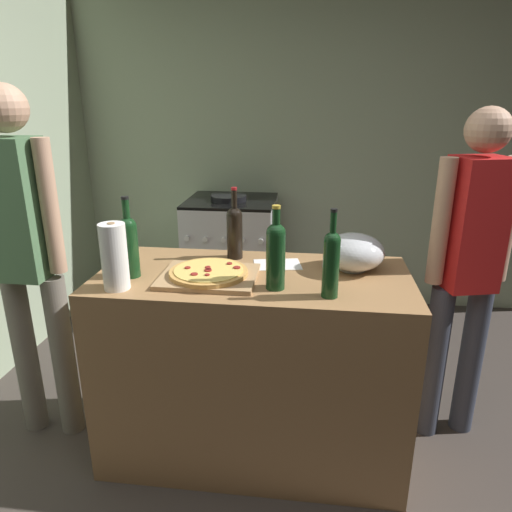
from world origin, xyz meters
name	(u,v)px	position (x,y,z in m)	size (l,w,h in m)	color
ground_plane	(284,385)	(0.00, 1.27, -0.01)	(4.03, 3.15, 0.02)	#3F3833
kitchen_wall_rear	(299,141)	(0.00, 2.60, 1.30)	(4.03, 0.10, 2.60)	#99A889
counter	(253,365)	(-0.12, 0.74, 0.45)	(1.35, 0.64, 0.90)	#9E7247
cutting_board	(209,277)	(-0.29, 0.67, 0.91)	(0.40, 0.32, 0.02)	tan
pizza	(209,272)	(-0.29, 0.67, 0.93)	(0.33, 0.33, 0.03)	tan
mixing_bowl	(354,252)	(0.31, 0.85, 0.98)	(0.27, 0.27, 0.16)	#B2B2B7
paper_towel_roll	(114,257)	(-0.63, 0.52, 1.03)	(0.10, 0.10, 0.27)	white
wine_bottle_dark	(235,230)	(-0.23, 0.95, 1.04)	(0.07, 0.07, 0.34)	black
wine_bottle_green	(129,243)	(-0.63, 0.66, 1.05)	(0.08, 0.08, 0.35)	#143819
wine_bottle_amber	(276,253)	(-0.01, 0.60, 1.05)	(0.08, 0.08, 0.34)	#143819
wine_bottle_clear	(331,261)	(0.21, 0.54, 1.04)	(0.06, 0.06, 0.34)	#143819
recipe_sheet	(277,265)	(-0.02, 0.87, 0.90)	(0.21, 0.15, 0.00)	white
stove	(232,258)	(-0.47, 2.20, 0.46)	(0.64, 0.62, 0.95)	#B7B7BC
person_in_stripes	(27,250)	(-1.15, 0.75, 0.97)	(0.36, 0.20, 1.68)	slate
person_in_red	(468,262)	(0.84, 0.98, 0.91)	(0.38, 0.25, 1.59)	#383D4C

